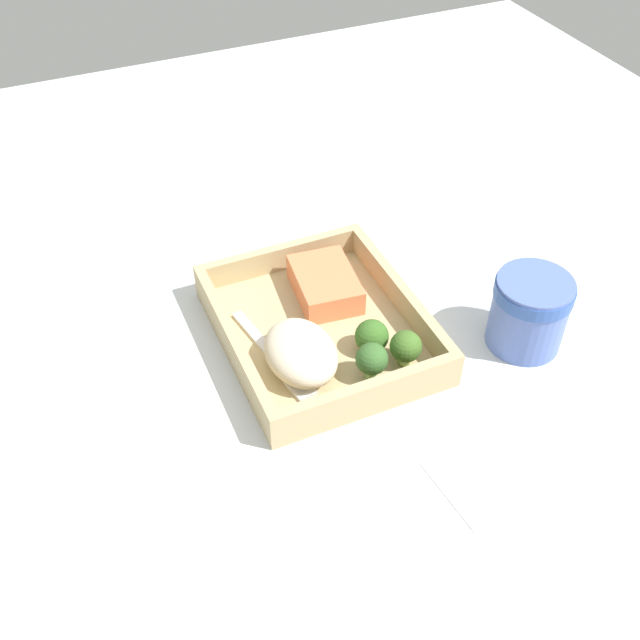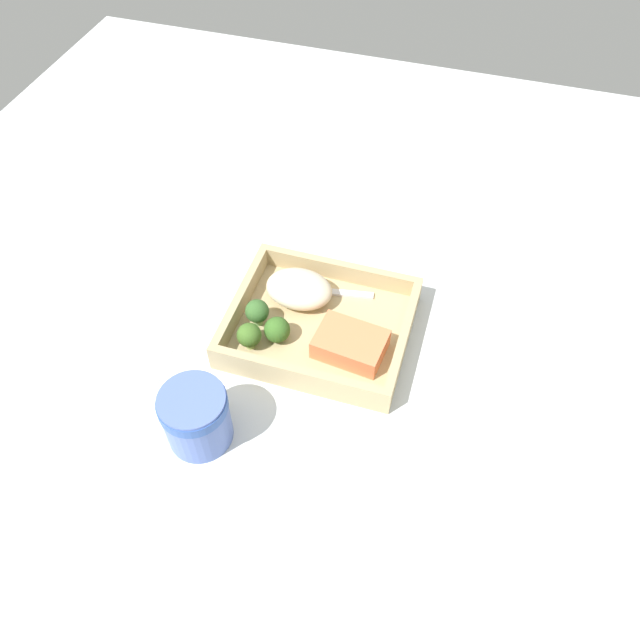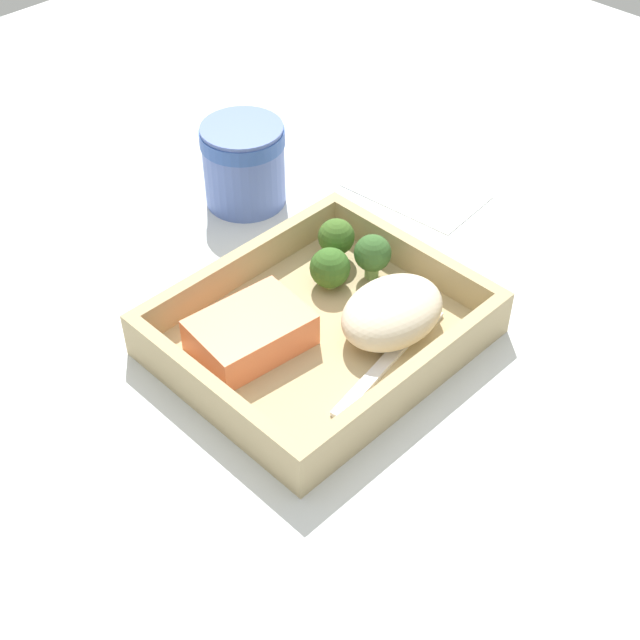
{
  "view_description": "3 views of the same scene",
  "coord_description": "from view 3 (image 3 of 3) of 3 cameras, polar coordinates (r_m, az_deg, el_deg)",
  "views": [
    {
      "loc": [
        56.34,
        -24.62,
        60.07
      ],
      "look_at": [
        0.0,
        0.0,
        2.7
      ],
      "focal_mm": 42.0,
      "sensor_mm": 36.0,
      "label": 1
    },
    {
      "loc": [
        -16.57,
        54.33,
        72.56
      ],
      "look_at": [
        0.0,
        0.0,
        2.7
      ],
      "focal_mm": 35.0,
      "sensor_mm": 36.0,
      "label": 2
    },
    {
      "loc": [
        -39.79,
        -39.83,
        54.67
      ],
      "look_at": [
        0.0,
        0.0,
        2.7
      ],
      "focal_mm": 50.0,
      "sensor_mm": 36.0,
      "label": 3
    }
  ],
  "objects": [
    {
      "name": "mashed_potatoes",
      "position": [
        0.77,
        4.64,
        0.52
      ],
      "size": [
        10.08,
        7.46,
        4.47
      ],
      "primitive_type": "ellipsoid",
      "color": "beige",
      "rests_on": "takeout_tray"
    },
    {
      "name": "salmon_fillet",
      "position": [
        0.76,
        -4.47,
        -0.8
      ],
      "size": [
        10.32,
        7.86,
        3.19
      ],
      "primitive_type": "cube",
      "rotation": [
        0.0,
        0.0,
        -0.11
      ],
      "color": "#F27B4D",
      "rests_on": "takeout_tray"
    },
    {
      "name": "ground_plane",
      "position": [
        0.79,
        0.0,
        -1.97
      ],
      "size": [
        160.0,
        160.0,
        2.0
      ],
      "primitive_type": "cube",
      "color": "silver"
    },
    {
      "name": "fork",
      "position": [
        0.76,
        4.66,
        -2.16
      ],
      "size": [
        15.85,
        4.33,
        0.44
      ],
      "color": "silver",
      "rests_on": "takeout_tray"
    },
    {
      "name": "broccoli_floret_1",
      "position": [
        0.81,
        0.64,
        3.33
      ],
      "size": [
        3.76,
        3.76,
        3.93
      ],
      "color": "#88A45B",
      "rests_on": "takeout_tray"
    },
    {
      "name": "paper_cup",
      "position": [
        0.93,
        -4.91,
        10.15
      ],
      "size": [
        8.64,
        8.64,
        8.82
      ],
      "color": "#526BB5",
      "rests_on": "ground_plane"
    },
    {
      "name": "takeout_tray",
      "position": [
        0.78,
        0.0,
        -1.13
      ],
      "size": [
        25.72,
        21.67,
        1.2
      ],
      "primitive_type": "cube",
      "color": "tan",
      "rests_on": "ground_plane"
    },
    {
      "name": "broccoli_floret_2",
      "position": [
        0.84,
        1.05,
        5.29
      ],
      "size": [
        3.49,
        3.49,
        4.28
      ],
      "color": "#7F9D4F",
      "rests_on": "takeout_tray"
    },
    {
      "name": "receipt_slip",
      "position": [
        0.97,
        6.16,
        8.25
      ],
      "size": [
        10.05,
        14.82,
        0.24
      ],
      "primitive_type": "cube",
      "rotation": [
        0.0,
        0.0,
        0.09
      ],
      "color": "white",
      "rests_on": "ground_plane"
    },
    {
      "name": "broccoli_floret_3",
      "position": [
        0.82,
        3.38,
        4.23
      ],
      "size": [
        3.47,
        3.47,
        4.49
      ],
      "color": "#74A55B",
      "rests_on": "takeout_tray"
    },
    {
      "name": "tray_rim",
      "position": [
        0.77,
        0.0,
        0.07
      ],
      "size": [
        25.72,
        21.67,
        3.27
      ],
      "color": "tan",
      "rests_on": "takeout_tray"
    }
  ]
}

